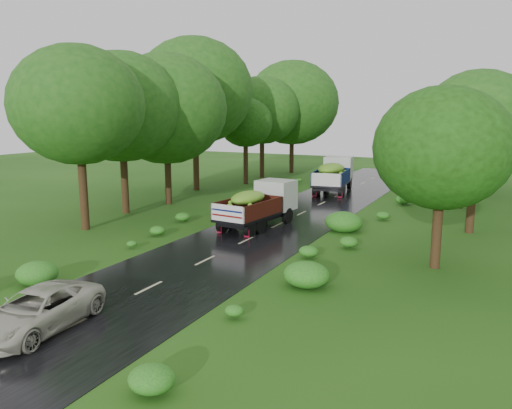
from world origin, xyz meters
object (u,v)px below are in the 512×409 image
Objects in this scene: truck_near at (260,202)px; car at (37,310)px; utility_pole at (414,148)px; truck_far at (334,173)px.

truck_near reaches higher than car.
utility_pole is at bearing 69.23° from truck_near.
truck_near is 0.81× the size of utility_pole.
car is at bearing -97.12° from truck_far.
truck_far is 0.90× the size of utility_pole.
truck_far is at bearing 83.56° from car.
car is at bearing -127.44° from utility_pole.
truck_far is 30.19m from car.
truck_far is at bearing 141.04° from utility_pole.
truck_near is 0.89× the size of truck_far.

